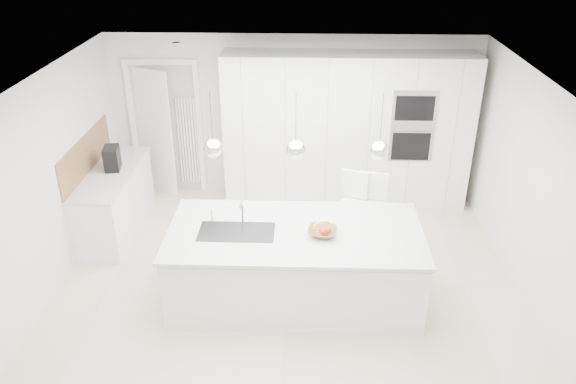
{
  "coord_description": "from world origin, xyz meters",
  "views": [
    {
      "loc": [
        0.21,
        -5.6,
        4.12
      ],
      "look_at": [
        0.0,
        0.3,
        1.1
      ],
      "focal_mm": 35.0,
      "sensor_mm": 36.0,
      "label": 1
    }
  ],
  "objects_px": {
    "island_base": "(295,268)",
    "bar_stool_left": "(354,216)",
    "bar_stool_right": "(373,218)",
    "fruit_bowl": "(323,232)",
    "espresso_machine": "(112,158)"
  },
  "relations": [
    {
      "from": "bar_stool_left",
      "to": "bar_stool_right",
      "type": "distance_m",
      "value": 0.24
    },
    {
      "from": "fruit_bowl",
      "to": "bar_stool_right",
      "type": "distance_m",
      "value": 1.25
    },
    {
      "from": "fruit_bowl",
      "to": "espresso_machine",
      "type": "distance_m",
      "value": 3.27
    },
    {
      "from": "island_base",
      "to": "bar_stool_left",
      "type": "bearing_deg",
      "value": 53.5
    },
    {
      "from": "bar_stool_left",
      "to": "fruit_bowl",
      "type": "bearing_deg",
      "value": -90.01
    },
    {
      "from": "fruit_bowl",
      "to": "bar_stool_right",
      "type": "bearing_deg",
      "value": 55.69
    },
    {
      "from": "bar_stool_left",
      "to": "espresso_machine",
      "type": "bearing_deg",
      "value": -167.82
    },
    {
      "from": "fruit_bowl",
      "to": "bar_stool_left",
      "type": "bearing_deg",
      "value": 67.1
    },
    {
      "from": "espresso_machine",
      "to": "bar_stool_left",
      "type": "height_order",
      "value": "espresso_machine"
    },
    {
      "from": "island_base",
      "to": "bar_stool_left",
      "type": "relative_size",
      "value": 2.47
    },
    {
      "from": "island_base",
      "to": "espresso_machine",
      "type": "relative_size",
      "value": 8.74
    },
    {
      "from": "island_base",
      "to": "fruit_bowl",
      "type": "bearing_deg",
      "value": -5.78
    },
    {
      "from": "bar_stool_left",
      "to": "bar_stool_right",
      "type": "relative_size",
      "value": 1.0
    },
    {
      "from": "espresso_machine",
      "to": "bar_stool_left",
      "type": "xyz_separation_m",
      "value": [
        3.26,
        -0.62,
        -0.49
      ]
    },
    {
      "from": "espresso_machine",
      "to": "bar_stool_right",
      "type": "height_order",
      "value": "espresso_machine"
    }
  ]
}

